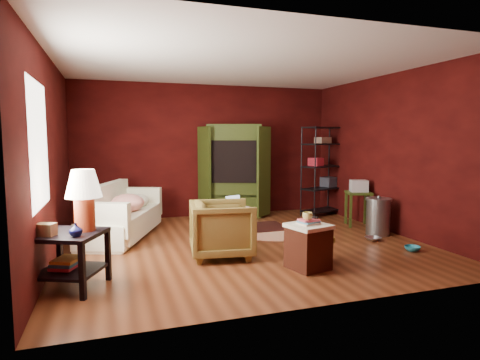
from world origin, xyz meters
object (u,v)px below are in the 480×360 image
object	(u,v)px
laptop_desk	(238,211)
tv_armoire	(234,169)
armchair	(222,226)
side_table	(77,217)
hamper	(308,246)
sofa	(120,214)
wire_shelving	(323,167)

from	to	relation	value
laptop_desk	tv_armoire	size ratio (longest dim) A/B	0.35
armchair	tv_armoire	bearing A→B (deg)	-12.48
side_table	armchair	bearing A→B (deg)	18.65
hamper	tv_armoire	size ratio (longest dim) A/B	0.34
hamper	laptop_desk	xyz separation A→B (m)	(-0.33, 1.96, 0.12)
armchair	laptop_desk	xyz separation A→B (m)	(0.58, 1.10, -0.01)
sofa	laptop_desk	distance (m)	1.99
hamper	tv_armoire	xyz separation A→B (m)	(0.14, 3.67, 0.72)
hamper	laptop_desk	world-z (taller)	laptop_desk
sofa	laptop_desk	xyz separation A→B (m)	(1.93, -0.49, 0.02)
armchair	side_table	bearing A→B (deg)	116.71
tv_armoire	laptop_desk	bearing A→B (deg)	-86.97
armchair	side_table	xyz separation A→B (m)	(-1.85, -0.62, 0.36)
sofa	wire_shelving	bearing A→B (deg)	-60.62
side_table	tv_armoire	xyz separation A→B (m)	(2.90, 3.43, 0.23)
side_table	hamper	xyz separation A→B (m)	(2.76, -0.23, -0.49)
armchair	tv_armoire	distance (m)	3.06
armchair	tv_armoire	world-z (taller)	tv_armoire
tv_armoire	wire_shelving	bearing A→B (deg)	2.99
sofa	laptop_desk	bearing A→B (deg)	-84.30
side_table	tv_armoire	distance (m)	4.50
laptop_desk	tv_armoire	distance (m)	1.87
sofa	wire_shelving	distance (m)	4.35
side_table	laptop_desk	xyz separation A→B (m)	(2.43, 1.73, -0.38)
tv_armoire	wire_shelving	xyz separation A→B (m)	(1.84, -0.51, 0.03)
side_table	hamper	world-z (taller)	side_table
tv_armoire	sofa	bearing A→B (deg)	-134.65
tv_armoire	wire_shelving	size ratio (longest dim) A/B	1.02
wire_shelving	tv_armoire	bearing A→B (deg)	144.57
sofa	side_table	distance (m)	2.31
laptop_desk	wire_shelving	world-z (taller)	wire_shelving
side_table	hamper	size ratio (longest dim) A/B	1.99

